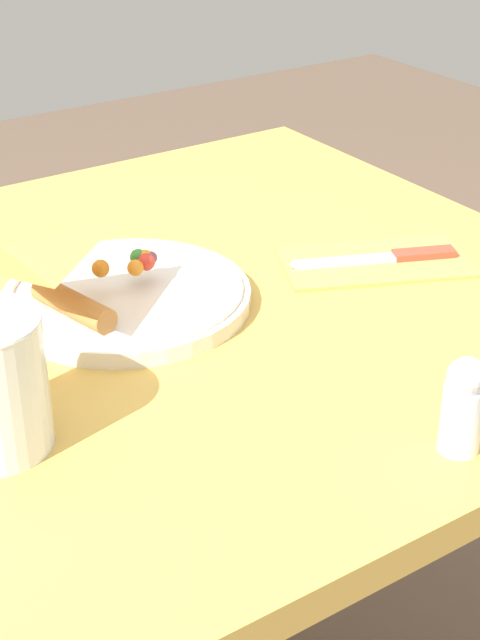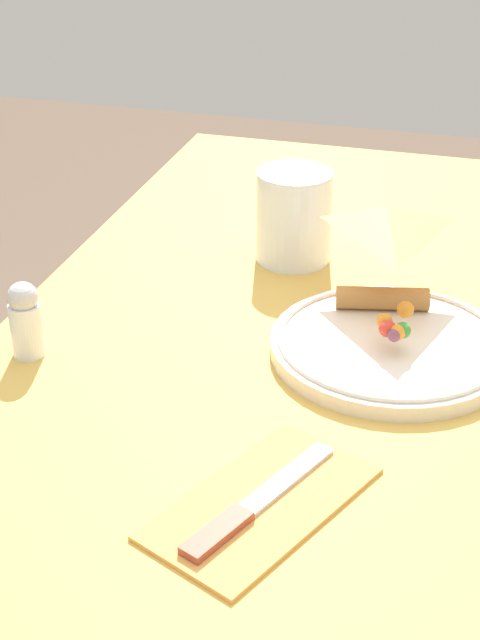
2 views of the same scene
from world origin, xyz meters
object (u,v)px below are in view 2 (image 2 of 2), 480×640
dining_table (375,410)px  plate_pizza (391,341)px  salt_shaker (25,319)px  butter_knife (255,503)px  milk_glass (294,217)px  napkin_folded (262,503)px

dining_table → plate_pizza: plate_pizza is taller
dining_table → salt_shaker: 0.40m
plate_pizza → butter_knife: (-0.27, 0.07, -0.01)m
butter_knife → salt_shaker: (0.17, 0.28, 0.03)m
plate_pizza → butter_knife: 0.28m
butter_knife → salt_shaker: size_ratio=2.15×
plate_pizza → salt_shaker: bearing=106.5°
plate_pizza → butter_knife: plate_pizza is taller
plate_pizza → milk_glass: size_ratio=2.19×
plate_pizza → salt_shaker: (-0.10, 0.34, 0.03)m
dining_table → napkin_folded: napkin_folded is taller
dining_table → plate_pizza: bearing=-165.9°
salt_shaker → dining_table: bearing=-61.4°
dining_table → milk_glass: milk_glass is taller
salt_shaker → plate_pizza: bearing=-73.5°
plate_pizza → napkin_folded: plate_pizza is taller
napkin_folded → milk_glass: bearing=10.4°
napkin_folded → salt_shaker: 0.33m
dining_table → plate_pizza: size_ratio=4.42×
butter_knife → plate_pizza: bearing=9.5°
dining_table → butter_knife: bearing=172.3°
plate_pizza → milk_glass: 0.24m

